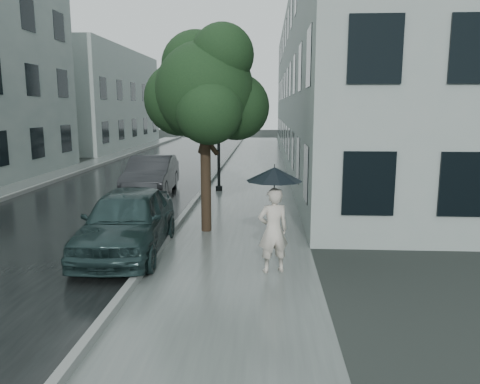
# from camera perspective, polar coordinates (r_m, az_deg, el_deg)

# --- Properties ---
(ground) EXTENTS (120.00, 120.00, 0.00)m
(ground) POSITION_cam_1_polar(r_m,az_deg,el_deg) (9.98, -2.33, -9.28)
(ground) COLOR black
(ground) RESTS_ON ground
(sidewalk) EXTENTS (3.50, 60.00, 0.01)m
(sidewalk) POSITION_cam_1_polar(r_m,az_deg,el_deg) (21.63, 1.42, 1.46)
(sidewalk) COLOR slate
(sidewalk) RESTS_ON ground
(kerb_near) EXTENTS (0.15, 60.00, 0.15)m
(kerb_near) POSITION_cam_1_polar(r_m,az_deg,el_deg) (21.75, -3.39, 1.68)
(kerb_near) COLOR slate
(kerb_near) RESTS_ON ground
(asphalt_road) EXTENTS (6.85, 60.00, 0.00)m
(asphalt_road) POSITION_cam_1_polar(r_m,az_deg,el_deg) (22.44, -12.30, 1.54)
(asphalt_road) COLOR black
(asphalt_road) RESTS_ON ground
(kerb_far) EXTENTS (0.15, 60.00, 0.15)m
(kerb_far) POSITION_cam_1_polar(r_m,az_deg,el_deg) (23.61, -20.53, 1.72)
(kerb_far) COLOR slate
(kerb_far) RESTS_ON ground
(sidewalk_far) EXTENTS (1.70, 60.00, 0.01)m
(sidewalk_far) POSITION_cam_1_polar(r_m,az_deg,el_deg) (24.00, -22.54, 1.55)
(sidewalk_far) COLOR #4C5451
(sidewalk_far) RESTS_ON ground
(building_near) EXTENTS (7.02, 36.00, 9.00)m
(building_near) POSITION_cam_1_polar(r_m,az_deg,el_deg) (29.23, 12.50, 12.38)
(building_near) COLOR gray
(building_near) RESTS_ON ground
(building_far_b) EXTENTS (7.02, 18.00, 8.00)m
(building_far_b) POSITION_cam_1_polar(r_m,az_deg,el_deg) (42.02, -17.53, 10.78)
(building_far_b) COLOR gray
(building_far_b) RESTS_ON ground
(pedestrian) EXTENTS (0.74, 0.60, 1.76)m
(pedestrian) POSITION_cam_1_polar(r_m,az_deg,el_deg) (9.53, 4.06, -4.66)
(pedestrian) COLOR beige
(pedestrian) RESTS_ON sidewalk
(umbrella) EXTENTS (1.51, 1.51, 1.28)m
(umbrella) POSITION_cam_1_polar(r_m,az_deg,el_deg) (9.33, 4.22, 2.19)
(umbrella) COLOR black
(umbrella) RESTS_ON ground
(street_tree) EXTENTS (3.38, 3.07, 5.43)m
(street_tree) POSITION_cam_1_polar(r_m,az_deg,el_deg) (12.57, -4.27, 12.30)
(street_tree) COLOR #332619
(street_tree) RESTS_ON ground
(lamp_post) EXTENTS (0.85, 0.34, 5.28)m
(lamp_post) POSITION_cam_1_polar(r_m,az_deg,el_deg) (18.69, -3.11, 9.31)
(lamp_post) COLOR black
(lamp_post) RESTS_ON ground
(car_near) EXTENTS (2.00, 4.50, 1.50)m
(car_near) POSITION_cam_1_polar(r_m,az_deg,el_deg) (11.14, -13.58, -3.41)
(car_near) COLOR #1B2F2F
(car_near) RESTS_ON ground
(car_far) EXTENTS (1.84, 4.59, 1.48)m
(car_far) POSITION_cam_1_polar(r_m,az_deg,el_deg) (18.35, -10.75, 2.02)
(car_far) COLOR black
(car_far) RESTS_ON ground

